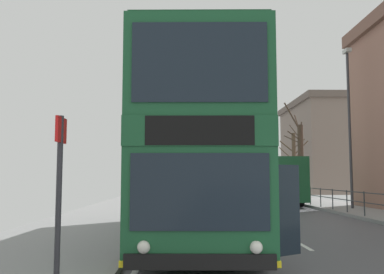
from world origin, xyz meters
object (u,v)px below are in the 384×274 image
at_px(street_lamp_far_side, 349,116).
at_px(bare_tree_far_01, 300,159).
at_px(bare_tree_far_02, 294,163).
at_px(background_bus_far_lane, 268,179).
at_px(bus_stop_sign_near, 59,182).
at_px(double_decker_bus_main, 198,155).
at_px(background_building_00, 350,147).

bearing_deg(street_lamp_far_side, bare_tree_far_01, 93.83).
distance_m(street_lamp_far_side, bare_tree_far_02, 13.19).
relative_size(background_bus_far_lane, bare_tree_far_01, 1.49).
height_order(background_bus_far_lane, street_lamp_far_side, street_lamp_far_side).
height_order(background_bus_far_lane, bare_tree_far_02, bare_tree_far_02).
bearing_deg(bare_tree_far_01, bare_tree_far_02, 80.18).
bearing_deg(background_bus_far_lane, bus_stop_sign_near, -108.11).
relative_size(street_lamp_far_side, bare_tree_far_02, 1.61).
xyz_separation_m(double_decker_bus_main, street_lamp_far_side, (8.36, 10.31, 2.62)).
height_order(background_bus_far_lane, bare_tree_far_01, bare_tree_far_01).
relative_size(bus_stop_sign_near, bare_tree_far_02, 0.47).
bearing_deg(background_bus_far_lane, street_lamp_far_side, -65.18).
bearing_deg(double_decker_bus_main, bare_tree_far_02, 69.40).
height_order(bus_stop_sign_near, street_lamp_far_side, street_lamp_far_side).
bearing_deg(street_lamp_far_side, background_building_00, 68.47).
xyz_separation_m(bus_stop_sign_near, bare_tree_far_02, (10.91, 29.17, 1.28)).
relative_size(street_lamp_far_side, background_building_00, 0.60).
height_order(street_lamp_far_side, bare_tree_far_02, street_lamp_far_side).
xyz_separation_m(bus_stop_sign_near, street_lamp_far_side, (10.50, 16.14, 3.31)).
bearing_deg(bus_stop_sign_near, double_decker_bus_main, 69.87).
distance_m(bus_stop_sign_near, background_building_00, 47.85).
xyz_separation_m(double_decker_bus_main, bare_tree_far_02, (8.77, 23.34, 0.59)).
distance_m(double_decker_bus_main, bare_tree_far_01, 19.65).
distance_m(bare_tree_far_01, background_building_00, 22.09).
bearing_deg(bare_tree_far_02, background_bus_far_lane, -118.38).
xyz_separation_m(background_bus_far_lane, bus_stop_sign_near, (-7.44, -22.75, 0.06)).
bearing_deg(bare_tree_far_02, background_building_00, 53.47).
xyz_separation_m(double_decker_bus_main, background_building_00, (18.89, 37.00, 2.91)).
height_order(double_decker_bus_main, street_lamp_far_side, street_lamp_far_side).
bearing_deg(background_bus_far_lane, background_building_00, 55.91).
height_order(double_decker_bus_main, bare_tree_far_01, bare_tree_far_01).
distance_m(double_decker_bus_main, background_building_00, 41.64).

